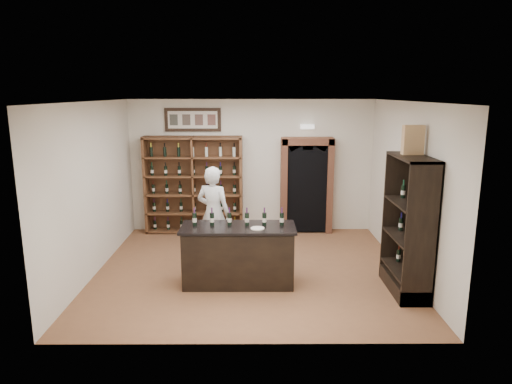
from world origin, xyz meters
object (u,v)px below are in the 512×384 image
at_px(shopkeeper, 214,214).
at_px(wine_crate, 413,140).
at_px(tasting_counter, 238,255).
at_px(counter_bottle_0, 195,219).
at_px(side_cabinet, 409,246).
at_px(wine_shelf, 194,185).

distance_m(shopkeeper, wine_crate, 3.79).
relative_size(tasting_counter, counter_bottle_0, 6.27).
bearing_deg(tasting_counter, side_cabinet, -6.28).
xyz_separation_m(counter_bottle_0, shopkeeper, (0.21, 1.08, -0.20)).
bearing_deg(side_cabinet, tasting_counter, 173.72).
bearing_deg(shopkeeper, counter_bottle_0, 99.30).
height_order(side_cabinet, shopkeeper, side_cabinet).
bearing_deg(wine_shelf, wine_crate, -38.59).
xyz_separation_m(counter_bottle_0, side_cabinet, (3.44, -0.36, -0.35)).
height_order(tasting_counter, shopkeeper, shopkeeper).
xyz_separation_m(counter_bottle_0, wine_crate, (3.45, -0.18, 1.32)).
distance_m(tasting_counter, wine_crate, 3.35).
bearing_deg(side_cabinet, shopkeeper, 155.96).
height_order(tasting_counter, side_cabinet, side_cabinet).
relative_size(counter_bottle_0, wine_crate, 0.66).
bearing_deg(tasting_counter, shopkeeper, 113.87).
bearing_deg(wine_crate, counter_bottle_0, 175.79).
relative_size(tasting_counter, side_cabinet, 0.85).
relative_size(wine_shelf, tasting_counter, 1.17).
xyz_separation_m(wine_shelf, tasting_counter, (1.10, -2.93, -0.61)).
bearing_deg(wine_crate, wine_shelf, 140.27).
distance_m(side_cabinet, wine_crate, 1.68).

